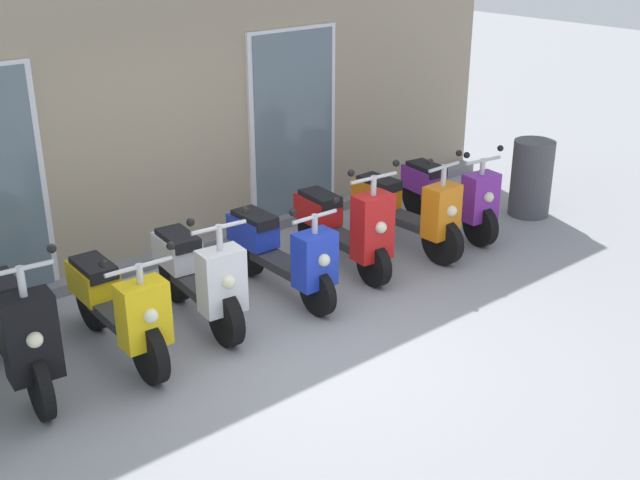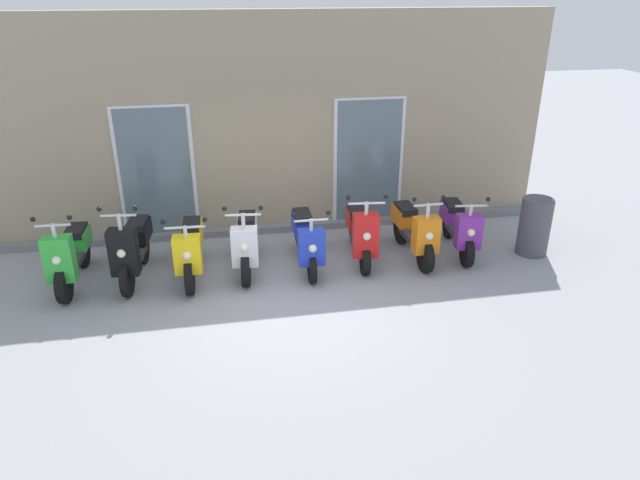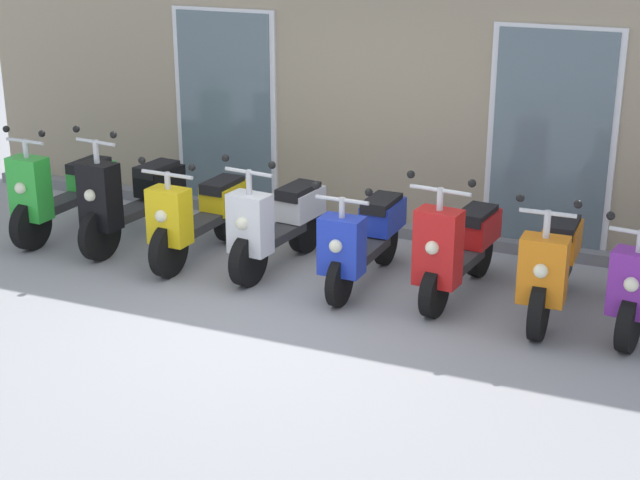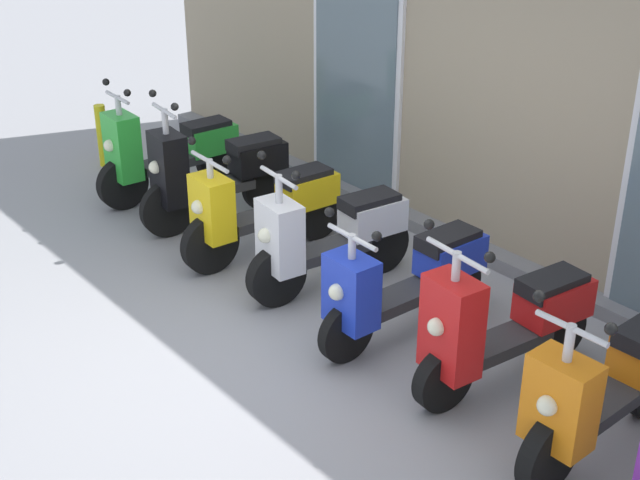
{
  "view_description": "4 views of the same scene",
  "coord_description": "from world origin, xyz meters",
  "px_view_note": "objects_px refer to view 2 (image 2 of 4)",
  "views": [
    {
      "loc": [
        -3.9,
        -4.72,
        3.56
      ],
      "look_at": [
        0.64,
        0.6,
        0.64
      ],
      "focal_mm": 45.05,
      "sensor_mm": 36.0,
      "label": 1
    },
    {
      "loc": [
        -0.86,
        -7.05,
        4.08
      ],
      "look_at": [
        0.62,
        0.73,
        0.52
      ],
      "focal_mm": 32.31,
      "sensor_mm": 36.0,
      "label": 2
    },
    {
      "loc": [
        3.46,
        -6.98,
        3.47
      ],
      "look_at": [
        0.21,
        0.46,
        0.56
      ],
      "focal_mm": 54.47,
      "sensor_mm": 36.0,
      "label": 3
    },
    {
      "loc": [
        4.46,
        -3.17,
        3.58
      ],
      "look_at": [
        -0.3,
        0.75,
        0.58
      ],
      "focal_mm": 49.5,
      "sensor_mm": 36.0,
      "label": 4
    }
  ],
  "objects_px": {
    "scooter_yellow": "(191,248)",
    "scooter_blue": "(306,238)",
    "scooter_white": "(246,242)",
    "scooter_purple": "(459,226)",
    "scooter_red": "(361,232)",
    "trash_bin": "(535,226)",
    "scooter_green": "(70,255)",
    "scooter_orange": "(414,230)",
    "scooter_black": "(133,247)"
  },
  "relations": [
    {
      "from": "scooter_yellow",
      "to": "scooter_white",
      "type": "relative_size",
      "value": 1.07
    },
    {
      "from": "scooter_blue",
      "to": "scooter_red",
      "type": "xyz_separation_m",
      "value": [
        0.88,
        0.05,
        0.02
      ]
    },
    {
      "from": "scooter_black",
      "to": "scooter_orange",
      "type": "relative_size",
      "value": 1.0
    },
    {
      "from": "scooter_red",
      "to": "scooter_purple",
      "type": "relative_size",
      "value": 0.97
    },
    {
      "from": "scooter_green",
      "to": "trash_bin",
      "type": "height_order",
      "value": "scooter_green"
    },
    {
      "from": "scooter_yellow",
      "to": "scooter_orange",
      "type": "xyz_separation_m",
      "value": [
        3.49,
        0.0,
        0.01
      ]
    },
    {
      "from": "scooter_white",
      "to": "scooter_red",
      "type": "xyz_separation_m",
      "value": [
        1.8,
        0.01,
        0.01
      ]
    },
    {
      "from": "scooter_red",
      "to": "scooter_orange",
      "type": "distance_m",
      "value": 0.86
    },
    {
      "from": "scooter_black",
      "to": "scooter_blue",
      "type": "bearing_deg",
      "value": -0.54
    },
    {
      "from": "scooter_orange",
      "to": "scooter_purple",
      "type": "bearing_deg",
      "value": 5.45
    },
    {
      "from": "trash_bin",
      "to": "scooter_red",
      "type": "bearing_deg",
      "value": 174.12
    },
    {
      "from": "trash_bin",
      "to": "scooter_yellow",
      "type": "bearing_deg",
      "value": 177.59
    },
    {
      "from": "scooter_white",
      "to": "scooter_purple",
      "type": "bearing_deg",
      "value": 0.47
    },
    {
      "from": "scooter_yellow",
      "to": "trash_bin",
      "type": "relative_size",
      "value": 1.76
    },
    {
      "from": "scooter_yellow",
      "to": "scooter_orange",
      "type": "relative_size",
      "value": 1.04
    },
    {
      "from": "scooter_black",
      "to": "scooter_purple",
      "type": "xyz_separation_m",
      "value": [
        5.12,
        0.04,
        -0.08
      ]
    },
    {
      "from": "scooter_yellow",
      "to": "scooter_purple",
      "type": "relative_size",
      "value": 1.04
    },
    {
      "from": "scooter_blue",
      "to": "scooter_orange",
      "type": "xyz_separation_m",
      "value": [
        1.74,
        -0.01,
        0.0
      ]
    },
    {
      "from": "scooter_yellow",
      "to": "trash_bin",
      "type": "bearing_deg",
      "value": -2.41
    },
    {
      "from": "scooter_orange",
      "to": "trash_bin",
      "type": "distance_m",
      "value": 1.98
    },
    {
      "from": "scooter_yellow",
      "to": "scooter_red",
      "type": "distance_m",
      "value": 2.63
    },
    {
      "from": "scooter_white",
      "to": "scooter_blue",
      "type": "bearing_deg",
      "value": -2.42
    },
    {
      "from": "scooter_yellow",
      "to": "scooter_orange",
      "type": "height_order",
      "value": "scooter_orange"
    },
    {
      "from": "scooter_green",
      "to": "scooter_white",
      "type": "bearing_deg",
      "value": -0.06
    },
    {
      "from": "scooter_green",
      "to": "scooter_yellow",
      "type": "bearing_deg",
      "value": -1.7
    },
    {
      "from": "trash_bin",
      "to": "scooter_green",
      "type": "bearing_deg",
      "value": 177.76
    },
    {
      "from": "scooter_orange",
      "to": "scooter_blue",
      "type": "bearing_deg",
      "value": 179.7
    },
    {
      "from": "scooter_red",
      "to": "scooter_orange",
      "type": "bearing_deg",
      "value": -4.04
    },
    {
      "from": "scooter_green",
      "to": "scooter_blue",
      "type": "xyz_separation_m",
      "value": [
        3.46,
        -0.04,
        -0.01
      ]
    },
    {
      "from": "scooter_purple",
      "to": "trash_bin",
      "type": "height_order",
      "value": "scooter_purple"
    },
    {
      "from": "scooter_red",
      "to": "scooter_green",
      "type": "bearing_deg",
      "value": -179.86
    },
    {
      "from": "scooter_black",
      "to": "scooter_red",
      "type": "bearing_deg",
      "value": 0.45
    },
    {
      "from": "scooter_blue",
      "to": "scooter_black",
      "type": "bearing_deg",
      "value": 179.46
    },
    {
      "from": "scooter_orange",
      "to": "scooter_red",
      "type": "bearing_deg",
      "value": 175.96
    },
    {
      "from": "scooter_white",
      "to": "scooter_orange",
      "type": "distance_m",
      "value": 2.66
    },
    {
      "from": "scooter_white",
      "to": "scooter_purple",
      "type": "relative_size",
      "value": 0.97
    },
    {
      "from": "scooter_yellow",
      "to": "scooter_blue",
      "type": "xyz_separation_m",
      "value": [
        1.75,
        0.01,
        0.01
      ]
    },
    {
      "from": "scooter_red",
      "to": "scooter_purple",
      "type": "height_order",
      "value": "scooter_red"
    },
    {
      "from": "scooter_black",
      "to": "trash_bin",
      "type": "xyz_separation_m",
      "value": [
        6.29,
        -0.26,
        -0.05
      ]
    },
    {
      "from": "scooter_blue",
      "to": "trash_bin",
      "type": "height_order",
      "value": "scooter_blue"
    },
    {
      "from": "scooter_black",
      "to": "scooter_white",
      "type": "bearing_deg",
      "value": 0.5
    },
    {
      "from": "scooter_white",
      "to": "scooter_blue",
      "type": "distance_m",
      "value": 0.92
    },
    {
      "from": "scooter_yellow",
      "to": "trash_bin",
      "type": "xyz_separation_m",
      "value": [
        5.45,
        -0.23,
        0.01
      ]
    },
    {
      "from": "scooter_red",
      "to": "trash_bin",
      "type": "height_order",
      "value": "scooter_red"
    },
    {
      "from": "scooter_orange",
      "to": "trash_bin",
      "type": "height_order",
      "value": "scooter_orange"
    },
    {
      "from": "scooter_yellow",
      "to": "scooter_white",
      "type": "distance_m",
      "value": 0.83
    },
    {
      "from": "scooter_purple",
      "to": "scooter_white",
      "type": "bearing_deg",
      "value": -179.53
    },
    {
      "from": "scooter_orange",
      "to": "scooter_purple",
      "type": "xyz_separation_m",
      "value": [
        0.8,
        0.08,
        -0.02
      ]
    },
    {
      "from": "scooter_orange",
      "to": "scooter_purple",
      "type": "relative_size",
      "value": 1.0
    },
    {
      "from": "scooter_purple",
      "to": "trash_bin",
      "type": "relative_size",
      "value": 1.7
    }
  ]
}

